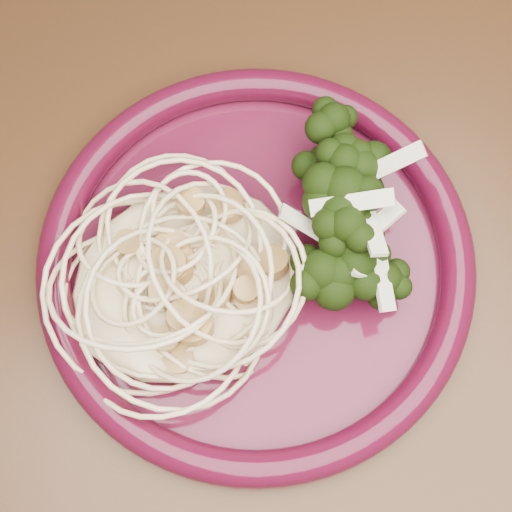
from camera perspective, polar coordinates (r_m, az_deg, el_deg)
name	(u,v)px	position (r m, az deg, el deg)	size (l,w,h in m)	color
dining_table	(216,388)	(0.59, -3.19, -10.50)	(1.20, 0.80, 0.75)	#472814
dinner_plate	(256,260)	(0.49, 0.00, -0.33)	(0.36, 0.36, 0.03)	#4B0E22
spaghetti_pile	(184,275)	(0.48, -5.75, -1.51)	(0.16, 0.14, 0.04)	beige
scallop_cluster	(178,256)	(0.44, -6.23, 0.00)	(0.13, 0.13, 0.04)	#B38A4A
broccoli_pile	(343,223)	(0.48, 7.01, 2.63)	(0.10, 0.16, 0.06)	black
onion_garnish	(350,203)	(0.45, 7.51, 4.24)	(0.07, 0.10, 0.06)	beige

